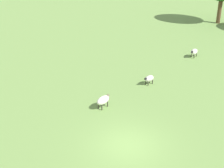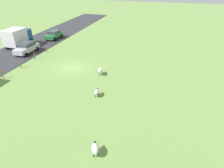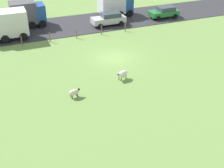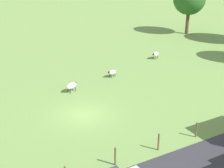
# 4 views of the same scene
# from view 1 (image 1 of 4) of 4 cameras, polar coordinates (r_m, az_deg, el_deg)

# --- Properties ---
(ground_plane) EXTENTS (160.00, 160.00, 0.00)m
(ground_plane) POSITION_cam_1_polar(r_m,az_deg,el_deg) (19.82, 2.69, -10.37)
(ground_plane) COLOR #6B8E47
(sheep_0) EXTENTS (0.64, 1.06, 0.74)m
(sheep_0) POSITION_cam_1_polar(r_m,az_deg,el_deg) (26.68, 6.31, 0.92)
(sheep_0) COLOR beige
(sheep_0) RESTS_ON ground_plane
(sheep_1) EXTENTS (0.94, 1.30, 0.86)m
(sheep_1) POSITION_cam_1_polar(r_m,az_deg,el_deg) (23.20, -1.52, -2.77)
(sheep_1) COLOR silver
(sheep_1) RESTS_ON ground_plane
(sheep_2) EXTENTS (0.88, 1.13, 0.81)m
(sheep_2) POSITION_cam_1_polar(r_m,az_deg,el_deg) (32.88, 13.75, 5.32)
(sheep_2) COLOR beige
(sheep_2) RESTS_ON ground_plane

